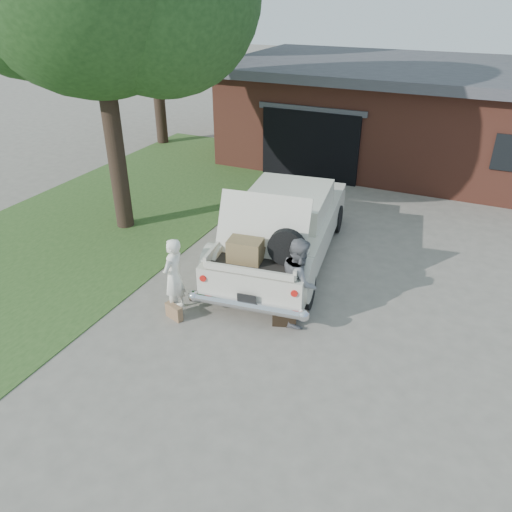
% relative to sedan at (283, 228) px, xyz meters
% --- Properties ---
extents(ground, '(90.00, 90.00, 0.00)m').
position_rel_sedan_xyz_m(ground, '(0.22, -2.56, -0.81)').
color(ground, gray).
rests_on(ground, ground).
extents(grass_strip, '(6.00, 16.00, 0.02)m').
position_rel_sedan_xyz_m(grass_strip, '(-5.28, 0.44, -0.80)').
color(grass_strip, '#2D4C1E').
rests_on(grass_strip, ground).
extents(house, '(12.80, 7.80, 3.30)m').
position_rel_sedan_xyz_m(house, '(1.20, 8.91, 0.87)').
color(house, brown).
rests_on(house, ground).
extents(sedan, '(2.80, 5.70, 2.16)m').
position_rel_sedan_xyz_m(sedan, '(0.00, 0.00, 0.00)').
color(sedan, beige).
rests_on(sedan, ground).
extents(woman_left, '(0.39, 0.58, 1.55)m').
position_rel_sedan_xyz_m(woman_left, '(-1.12, -2.80, -0.03)').
color(woman_left, white).
rests_on(woman_left, ground).
extents(woman_right, '(0.89, 1.00, 1.70)m').
position_rel_sedan_xyz_m(woman_right, '(1.15, -2.07, 0.05)').
color(woman_right, slate).
rests_on(woman_right, ground).
extents(suitcase_left, '(0.40, 0.24, 0.30)m').
position_rel_sedan_xyz_m(suitcase_left, '(-1.00, -3.05, -0.66)').
color(suitcase_left, '#966F4C').
rests_on(suitcase_left, ground).
extents(suitcase_right, '(0.47, 0.27, 0.34)m').
position_rel_sedan_xyz_m(suitcase_right, '(1.00, -2.38, -0.63)').
color(suitcase_right, black).
rests_on(suitcase_right, ground).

